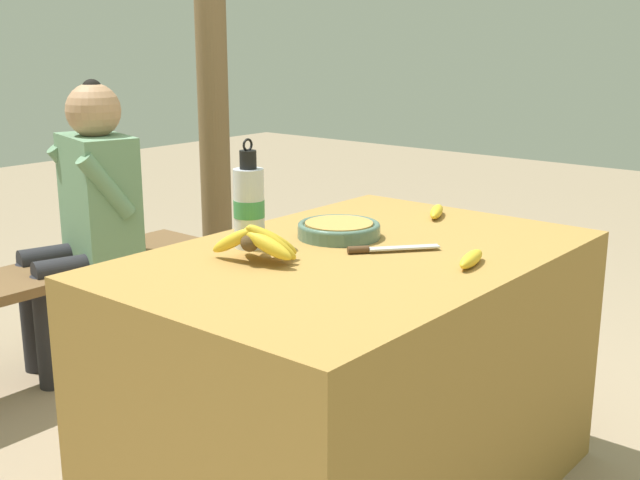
% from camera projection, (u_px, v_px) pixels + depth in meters
% --- Properties ---
extents(market_counter, '(1.27, 0.85, 0.70)m').
position_uv_depth(market_counter, '(354.00, 377.00, 2.15)').
color(market_counter, olive).
rests_on(market_counter, ground_plane).
extents(banana_bunch_ripe, '(0.15, 0.25, 0.11)m').
position_uv_depth(banana_bunch_ripe, '(259.00, 241.00, 1.96)').
color(banana_bunch_ripe, '#4C381E').
rests_on(banana_bunch_ripe, market_counter).
extents(serving_bowl, '(0.23, 0.23, 0.04)m').
position_uv_depth(serving_bowl, '(339.00, 229.00, 2.21)').
color(serving_bowl, '#4C6B5B').
rests_on(serving_bowl, market_counter).
extents(water_bottle, '(0.08, 0.08, 0.29)m').
position_uv_depth(water_bottle, '(249.00, 206.00, 2.08)').
color(water_bottle, silver).
rests_on(water_bottle, market_counter).
extents(loose_banana_front, '(0.15, 0.06, 0.03)m').
position_uv_depth(loose_banana_front, '(471.00, 259.00, 1.94)').
color(loose_banana_front, gold).
rests_on(loose_banana_front, market_counter).
extents(loose_banana_side, '(0.15, 0.09, 0.03)m').
position_uv_depth(loose_banana_side, '(437.00, 212.00, 2.45)').
color(loose_banana_side, gold).
rests_on(loose_banana_side, market_counter).
extents(knife, '(0.20, 0.17, 0.02)m').
position_uv_depth(knife, '(381.00, 249.00, 2.06)').
color(knife, '#BCBCC1').
rests_on(knife, market_counter).
extents(wooden_bench, '(1.60, 0.32, 0.42)m').
position_uv_depth(wooden_bench, '(16.00, 296.00, 2.80)').
color(wooden_bench, brown).
rests_on(wooden_bench, ground_plane).
extents(seated_vendor, '(0.46, 0.43, 1.09)m').
position_uv_depth(seated_vendor, '(88.00, 206.00, 2.95)').
color(seated_vendor, '#232328').
rests_on(seated_vendor, ground_plane).
extents(support_post_far, '(0.14, 0.14, 2.42)m').
position_uv_depth(support_post_far, '(211.00, 42.00, 3.51)').
color(support_post_far, brown).
rests_on(support_post_far, ground_plane).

